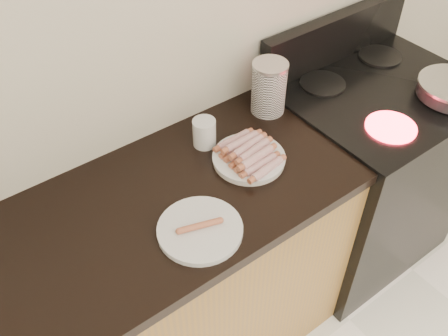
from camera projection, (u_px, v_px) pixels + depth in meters
wall_back at (161, 23)px, 1.53m from camera, size 4.00×0.04×2.60m
counter_slab at (12, 288)px, 1.33m from camera, size 2.20×0.62×0.04m
stove at (362, 173)px, 2.26m from camera, size 0.76×0.65×0.91m
stove_panel at (335, 37)px, 2.04m from camera, size 0.76×0.06×0.20m
burner_near_left at (391, 127)px, 1.77m from camera, size 0.18×0.18×0.01m
burner_far_left at (323, 83)px, 1.96m from camera, size 0.18×0.18×0.01m
burner_far_right at (380, 56)px, 2.11m from camera, size 0.18×0.18×0.01m
main_plate at (249, 159)px, 1.66m from camera, size 0.26×0.26×0.02m
side_plate at (200, 230)px, 1.44m from camera, size 0.33×0.33×0.02m
hotdog_pile at (249, 152)px, 1.64m from camera, size 0.13×0.21×0.05m
plain_sausages at (200, 226)px, 1.43m from camera, size 0.12×0.06×0.02m
canister at (269, 88)px, 1.80m from camera, size 0.13×0.13×0.20m
mug at (204, 133)px, 1.69m from camera, size 0.10×0.10×0.10m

